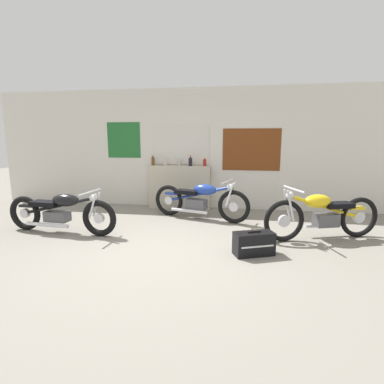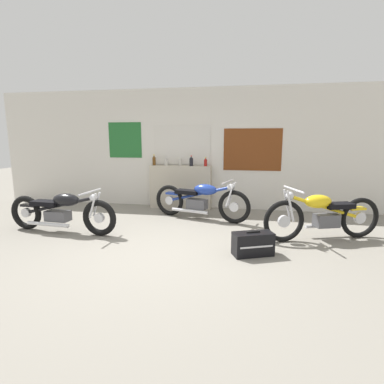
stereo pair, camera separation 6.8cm
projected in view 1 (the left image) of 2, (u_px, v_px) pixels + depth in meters
name	position (u px, v px, depth m)	size (l,w,h in m)	color
ground_plane	(158.00, 253.00, 4.39)	(24.00, 24.00, 0.00)	gray
wall_back	(193.00, 149.00, 7.09)	(10.00, 0.07, 2.80)	silver
sill_counter	(180.00, 187.00, 7.12)	(1.45, 0.28, 1.02)	#B7AD99
bottle_leftmost	(153.00, 161.00, 7.10)	(0.08, 0.08, 0.25)	#5B3814
bottle_left_center	(165.00, 162.00, 7.03)	(0.09, 0.09, 0.21)	#B7B2A8
bottle_center	(179.00, 162.00, 7.01)	(0.07, 0.07, 0.21)	#B7B2A8
bottle_right_center	(190.00, 161.00, 6.92)	(0.09, 0.09, 0.24)	black
bottle_rightmost	(205.00, 162.00, 6.87)	(0.07, 0.07, 0.21)	maroon
motorcycle_blue	(200.00, 200.00, 6.14)	(2.07, 0.80, 0.83)	black
motorcycle_black	(60.00, 212.00, 5.24)	(2.13, 0.64, 0.77)	black
motorcycle_yellow	(323.00, 214.00, 4.91)	(1.95, 0.86, 0.87)	black
hard_case_black	(254.00, 244.00, 4.29)	(0.62, 0.45, 0.36)	black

